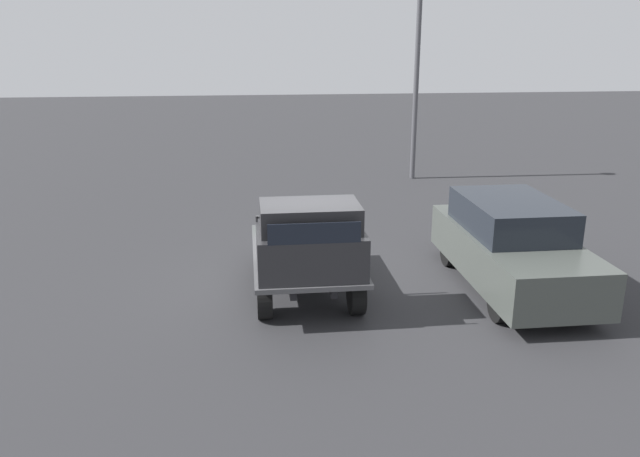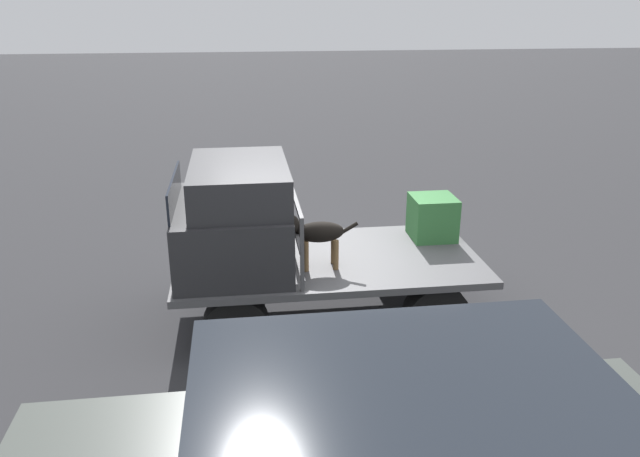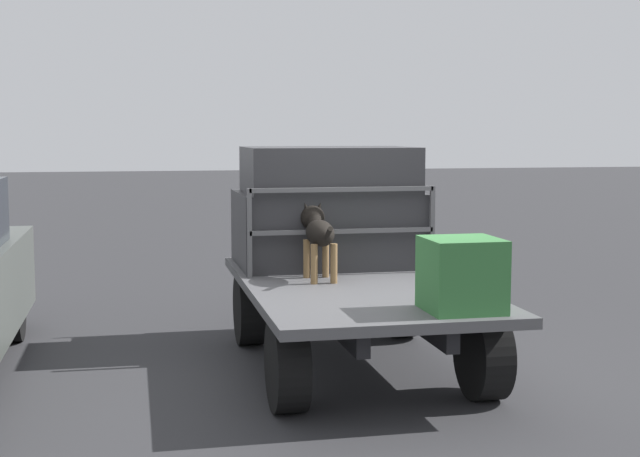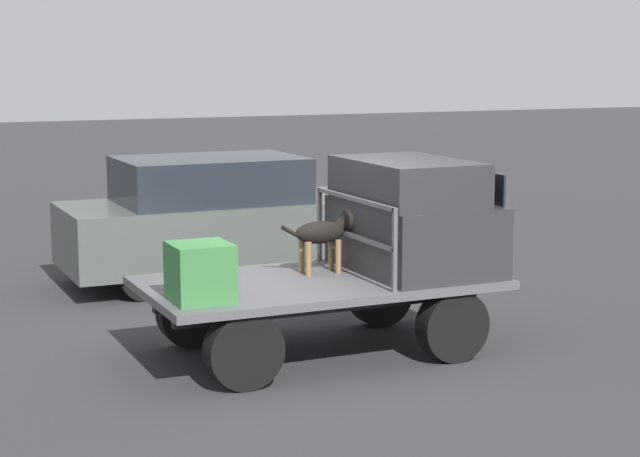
# 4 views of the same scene
# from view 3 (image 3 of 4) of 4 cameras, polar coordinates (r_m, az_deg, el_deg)

# --- Properties ---
(ground_plane) EXTENTS (80.00, 80.00, 0.00)m
(ground_plane) POSITION_cam_3_polar(r_m,az_deg,el_deg) (7.82, 2.10, -8.91)
(ground_plane) COLOR #2D2D30
(flatbed_truck) EXTENTS (3.46, 1.84, 0.76)m
(flatbed_truck) POSITION_cam_3_polar(r_m,az_deg,el_deg) (7.70, 2.12, -4.99)
(flatbed_truck) COLOR black
(flatbed_truck) RESTS_ON ground
(truck_cab) EXTENTS (1.23, 1.72, 1.14)m
(truck_cab) POSITION_cam_3_polar(r_m,az_deg,el_deg) (8.60, 0.46, 1.25)
(truck_cab) COLOR #28282B
(truck_cab) RESTS_ON flatbed_truck
(truck_headboard) EXTENTS (0.04, 1.72, 0.79)m
(truck_headboard) POSITION_cam_3_polar(r_m,az_deg,el_deg) (7.96, 1.47, 0.73)
(truck_headboard) COLOR #4C4C4F
(truck_headboard) RESTS_ON flatbed_truck
(dog) EXTENTS (0.91, 0.23, 0.66)m
(dog) POSITION_cam_3_polar(r_m,az_deg,el_deg) (7.77, -0.15, -0.18)
(dog) COLOR brown
(dog) RESTS_ON flatbed_truck
(cargo_crate) EXTENTS (0.53, 0.53, 0.53)m
(cargo_crate) POSITION_cam_3_polar(r_m,az_deg,el_deg) (6.47, 9.05, -2.93)
(cargo_crate) COLOR #337038
(cargo_crate) RESTS_ON flatbed_truck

